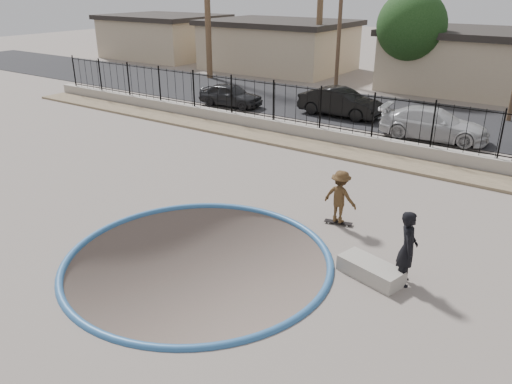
{
  "coord_description": "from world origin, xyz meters",
  "views": [
    {
      "loc": [
        7.66,
        -9.41,
        6.68
      ],
      "look_at": [
        -0.25,
        2.0,
        0.84
      ],
      "focal_mm": 35.0,
      "sensor_mm": 36.0,
      "label": 1
    }
  ],
  "objects_px": {
    "skateboard": "(338,222)",
    "concrete_ledge": "(371,270)",
    "car_b": "(340,102)",
    "videographer": "(407,248)",
    "car_c": "(434,124)",
    "skater": "(340,200)",
    "car_a": "(231,95)"
  },
  "relations": [
    {
      "from": "skater",
      "to": "skateboard",
      "type": "relative_size",
      "value": 1.87
    },
    {
      "from": "car_b",
      "to": "car_c",
      "type": "bearing_deg",
      "value": -104.17
    },
    {
      "from": "skateboard",
      "to": "concrete_ledge",
      "type": "xyz_separation_m",
      "value": [
        1.94,
        -2.21,
        0.14
      ]
    },
    {
      "from": "concrete_ledge",
      "to": "car_c",
      "type": "relative_size",
      "value": 0.33
    },
    {
      "from": "skater",
      "to": "car_a",
      "type": "distance_m",
      "value": 15.89
    },
    {
      "from": "skater",
      "to": "car_a",
      "type": "bearing_deg",
      "value": -37.2
    },
    {
      "from": "skater",
      "to": "car_c",
      "type": "distance_m",
      "value": 10.41
    },
    {
      "from": "car_b",
      "to": "skateboard",
      "type": "bearing_deg",
      "value": -153.23
    },
    {
      "from": "videographer",
      "to": "car_b",
      "type": "height_order",
      "value": "videographer"
    },
    {
      "from": "skateboard",
      "to": "skater",
      "type": "bearing_deg",
      "value": -103.56
    },
    {
      "from": "skater",
      "to": "concrete_ledge",
      "type": "bearing_deg",
      "value": 135.04
    },
    {
      "from": "videographer",
      "to": "car_a",
      "type": "xyz_separation_m",
      "value": [
        -14.69,
        12.37,
        -0.26
      ]
    },
    {
      "from": "concrete_ledge",
      "to": "car_a",
      "type": "xyz_separation_m",
      "value": [
        -13.95,
        12.61,
        0.48
      ]
    },
    {
      "from": "car_b",
      "to": "car_c",
      "type": "xyz_separation_m",
      "value": [
        5.38,
        -1.46,
        -0.04
      ]
    },
    {
      "from": "skateboard",
      "to": "car_a",
      "type": "bearing_deg",
      "value": 125.55
    },
    {
      "from": "concrete_ledge",
      "to": "car_c",
      "type": "bearing_deg",
      "value": 100.32
    },
    {
      "from": "skateboard",
      "to": "car_b",
      "type": "height_order",
      "value": "car_b"
    },
    {
      "from": "car_a",
      "to": "car_c",
      "type": "height_order",
      "value": "car_c"
    },
    {
      "from": "car_c",
      "to": "concrete_ledge",
      "type": "bearing_deg",
      "value": -174.99
    },
    {
      "from": "skateboard",
      "to": "videographer",
      "type": "relative_size",
      "value": 0.46
    },
    {
      "from": "videographer",
      "to": "car_c",
      "type": "relative_size",
      "value": 0.39
    },
    {
      "from": "videographer",
      "to": "concrete_ledge",
      "type": "relative_size",
      "value": 1.17
    },
    {
      "from": "car_b",
      "to": "concrete_ledge",
      "type": "bearing_deg",
      "value": -150.4
    },
    {
      "from": "skateboard",
      "to": "car_a",
      "type": "height_order",
      "value": "car_a"
    },
    {
      "from": "car_c",
      "to": "skateboard",
      "type": "bearing_deg",
      "value": 176.63
    },
    {
      "from": "videographer",
      "to": "concrete_ledge",
      "type": "height_order",
      "value": "videographer"
    },
    {
      "from": "car_b",
      "to": "car_c",
      "type": "distance_m",
      "value": 5.57
    },
    {
      "from": "car_a",
      "to": "car_c",
      "type": "bearing_deg",
      "value": -94.28
    },
    {
      "from": "videographer",
      "to": "car_c",
      "type": "distance_m",
      "value": 12.74
    },
    {
      "from": "skater",
      "to": "concrete_ledge",
      "type": "relative_size",
      "value": 1.0
    },
    {
      "from": "concrete_ledge",
      "to": "car_b",
      "type": "distance_m",
      "value": 16.03
    },
    {
      "from": "skater",
      "to": "skateboard",
      "type": "distance_m",
      "value": 0.74
    }
  ]
}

